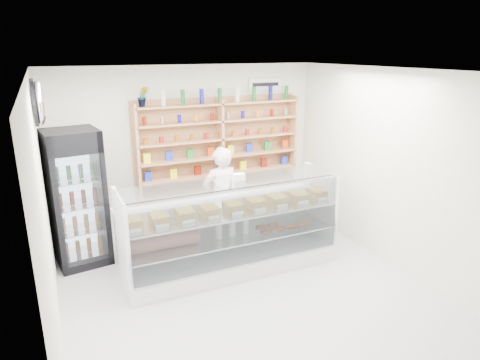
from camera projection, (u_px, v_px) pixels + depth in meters
name	position (u px, v px, depth m)	size (l,w,h in m)	color
room	(257.00, 195.00, 4.97)	(5.00, 5.00, 5.00)	silver
display_counter	(230.00, 244.00, 6.10)	(3.04, 0.91, 1.32)	white
shop_worker	(221.00, 198.00, 6.62)	(0.60, 0.39, 1.63)	silver
drinks_cooler	(77.00, 198.00, 6.10)	(0.80, 0.78, 1.98)	black
wall_shelving	(220.00, 139.00, 7.15)	(2.84, 0.28, 1.33)	tan
potted_plant	(143.00, 97.00, 6.43)	(0.17, 0.14, 0.31)	#1E6626
security_mirror	(39.00, 103.00, 4.84)	(0.15, 0.50, 0.50)	silver
wall_sign	(265.00, 84.00, 7.37)	(0.62, 0.03, 0.20)	white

